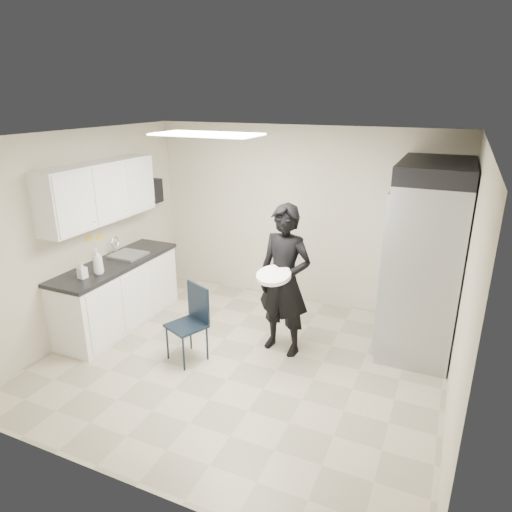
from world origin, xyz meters
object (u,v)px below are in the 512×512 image
at_px(commercial_fridge, 425,266).
at_px(man_tuxedo, 284,281).
at_px(lower_counter, 118,295).
at_px(folding_chair, 186,326).

bearing_deg(commercial_fridge, man_tuxedo, -151.51).
distance_m(lower_counter, folding_chair, 1.39).
bearing_deg(man_tuxedo, lower_counter, -164.63).
bearing_deg(man_tuxedo, folding_chair, -136.20).
bearing_deg(man_tuxedo, commercial_fridge, 37.21).
xyz_separation_m(lower_counter, man_tuxedo, (2.29, 0.27, 0.49)).
relative_size(lower_counter, commercial_fridge, 0.90).
relative_size(folding_chair, man_tuxedo, 0.48).
distance_m(lower_counter, man_tuxedo, 2.36).
height_order(commercial_fridge, folding_chair, commercial_fridge).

